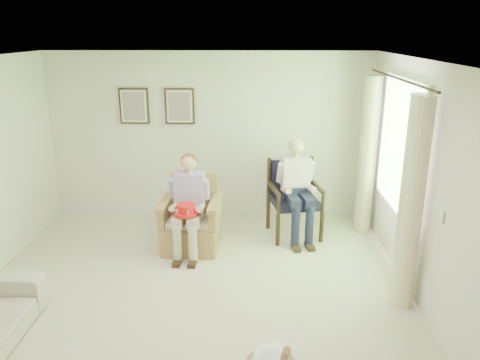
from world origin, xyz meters
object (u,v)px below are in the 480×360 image
at_px(wicker_armchair, 191,226).
at_px(wood_armchair, 294,195).
at_px(person_dark, 296,182).
at_px(red_hat, 186,211).
at_px(person_wicker, 189,198).

bearing_deg(wicker_armchair, wood_armchair, 23.10).
bearing_deg(person_dark, wicker_armchair, -177.89).
distance_m(wood_armchair, red_hat, 1.70).
distance_m(wicker_armchair, wood_armchair, 1.57).
relative_size(person_wicker, person_dark, 0.93).
relative_size(wicker_armchair, wood_armchair, 0.91).
distance_m(person_wicker, red_hat, 0.23).
bearing_deg(red_hat, wicker_armchair, 87.57).
bearing_deg(wood_armchair, person_wicker, -167.07).
xyz_separation_m(wood_armchair, person_dark, (0.00, -0.18, 0.26)).
height_order(person_dark, red_hat, person_dark).
distance_m(person_dark, red_hat, 1.63).
bearing_deg(person_dark, red_hat, -166.29).
bearing_deg(wicker_armchair, person_wicker, -86.83).
xyz_separation_m(person_wicker, person_dark, (1.45, 0.48, 0.08)).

